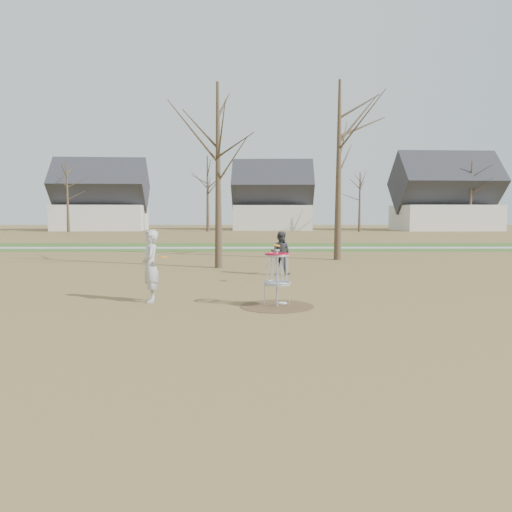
{
  "coord_description": "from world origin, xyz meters",
  "views": [
    {
      "loc": [
        -0.58,
        -11.97,
        2.28
      ],
      "look_at": [
        -0.5,
        1.5,
        1.1
      ],
      "focal_mm": 35.0,
      "sensor_mm": 36.0,
      "label": 1
    }
  ],
  "objects": [
    {
      "name": "player_standing",
      "position": [
        -3.19,
        0.64,
        0.92
      ],
      "size": [
        0.58,
        0.75,
        1.84
      ],
      "primitive_type": "imported",
      "rotation": [
        0.0,
        0.0,
        -1.35
      ],
      "color": "#B3B3B3",
      "rests_on": "ground"
    },
    {
      "name": "green_band",
      "position": [
        0.0,
        21.0,
        0.01
      ],
      "size": [
        160.0,
        8.0,
        0.01
      ],
      "primitive_type": "cube",
      "color": "#2D5119",
      "rests_on": "ground"
    },
    {
      "name": "houses_row",
      "position": [
        4.32,
        52.56,
        3.52
      ],
      "size": [
        56.51,
        10.01,
        7.26
      ],
      "color": "silver",
      "rests_on": "ground"
    },
    {
      "name": "disc_golf_basket",
      "position": [
        0.0,
        0.0,
        0.91
      ],
      "size": [
        0.64,
        0.64,
        1.35
      ],
      "color": "#9EA3AD",
      "rests_on": "ground"
    },
    {
      "name": "ground",
      "position": [
        0.0,
        0.0,
        0.0
      ],
      "size": [
        160.0,
        160.0,
        0.0
      ],
      "primitive_type": "plane",
      "color": "brown",
      "rests_on": "ground"
    },
    {
      "name": "footpath",
      "position": [
        0.0,
        20.0,
        0.01
      ],
      "size": [
        160.0,
        1.5,
        0.01
      ],
      "primitive_type": "cube",
      "color": "#9E9E99",
      "rests_on": "green_band"
    },
    {
      "name": "player_throwing",
      "position": [
        0.43,
        6.18,
        0.8
      ],
      "size": [
        0.94,
        0.84,
        1.59
      ],
      "primitive_type": "imported",
      "rotation": [
        0.0,
        0.0,
        2.77
      ],
      "color": "#38383E",
      "rests_on": "ground"
    },
    {
      "name": "bare_trees",
      "position": [
        1.78,
        35.79,
        5.35
      ],
      "size": [
        52.62,
        44.98,
        9.0
      ],
      "color": "#382B1E",
      "rests_on": "ground"
    },
    {
      "name": "dirt_circle",
      "position": [
        0.0,
        0.0,
        0.01
      ],
      "size": [
        1.8,
        1.8,
        0.01
      ],
      "primitive_type": "cylinder",
      "color": "#47331E",
      "rests_on": "ground"
    },
    {
      "name": "disc_grounded",
      "position": [
        0.16,
        0.34,
        0.02
      ],
      "size": [
        0.22,
        0.22,
        0.02
      ],
      "primitive_type": "cylinder",
      "color": "white",
      "rests_on": "dirt_circle"
    },
    {
      "name": "discs_in_play",
      "position": [
        -1.26,
        2.21,
        1.2
      ],
      "size": [
        3.23,
        3.58,
        0.13
      ],
      "color": "orange",
      "rests_on": "ground"
    }
  ]
}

